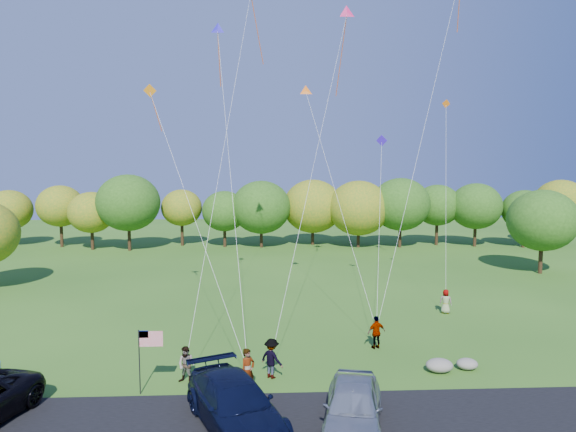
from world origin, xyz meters
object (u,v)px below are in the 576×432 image
object	(u,v)px
minivan_navy	(235,404)
flyer_e	(446,301)
flyer_b	(186,365)
flyer_c	(272,358)
minivan_silver	(353,406)
flyer_d	(376,332)
flyer_a	(248,371)

from	to	relation	value
minivan_navy	flyer_e	distance (m)	19.03
flyer_b	flyer_e	bearing A→B (deg)	52.67
flyer_e	flyer_c	bearing A→B (deg)	58.78
minivan_silver	flyer_c	size ratio (longest dim) A/B	2.83
flyer_d	flyer_e	size ratio (longest dim) A/B	1.11
minivan_silver	flyer_d	world-z (taller)	minivan_silver
minivan_navy	flyer_d	size ratio (longest dim) A/B	3.46
flyer_e	flyer_d	bearing A→B (deg)	64.94
flyer_d	flyer_b	bearing A→B (deg)	4.79
minivan_navy	flyer_b	world-z (taller)	minivan_navy
minivan_silver	flyer_e	distance (m)	16.79
minivan_silver	flyer_c	bearing A→B (deg)	132.49
flyer_c	flyer_d	size ratio (longest dim) A/B	1.04
flyer_a	flyer_e	bearing A→B (deg)	-1.98
minivan_navy	flyer_e	size ratio (longest dim) A/B	3.83
minivan_silver	flyer_b	size ratio (longest dim) A/B	3.14
minivan_silver	flyer_c	world-z (taller)	flyer_c
minivan_silver	flyer_b	distance (m)	7.98
minivan_navy	minivan_silver	world-z (taller)	minivan_navy
flyer_b	flyer_c	xyz separation A→B (m)	(3.76, 0.36, 0.09)
flyer_b	flyer_e	world-z (taller)	flyer_b
flyer_a	flyer_b	distance (m)	2.97
minivan_navy	flyer_a	world-z (taller)	flyer_a
flyer_e	minivan_navy	bearing A→B (deg)	66.40
minivan_silver	flyer_e	xyz separation A→B (m)	(8.58, 14.43, -0.15)
flyer_a	flyer_c	bearing A→B (deg)	12.05
minivan_navy	flyer_e	world-z (taller)	minivan_navy
flyer_c	minivan_navy	bearing A→B (deg)	112.54
flyer_a	flyer_d	distance (m)	8.23
flyer_a	flyer_d	xyz separation A→B (m)	(6.56, 4.97, -0.09)
flyer_c	flyer_e	xyz separation A→B (m)	(11.43, 9.60, -0.12)
minivan_silver	flyer_a	world-z (taller)	flyer_a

